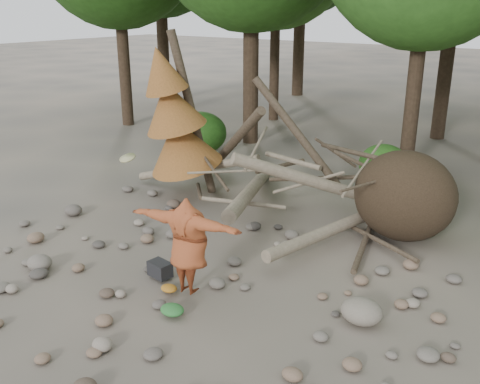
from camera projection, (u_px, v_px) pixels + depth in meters
The scene contains 12 objects.
ground at pixel (183, 282), 9.96m from camera, with size 120.00×120.00×0.00m, color #514C44.
deadfall_pile at pixel (378, 193), 11.79m from camera, with size 8.55×5.24×3.30m.
dead_conifer at pixel (175, 120), 13.55m from camera, with size 2.06×2.16×4.35m.
bush_left at pixel (200, 133), 18.26m from camera, with size 1.80×1.80×1.44m, color #225015.
bush_mid at pixel (383, 164), 15.32m from camera, with size 1.40×1.40×1.12m, color #2D651D.
frisbee_thrower at pixel (188, 245), 9.22m from camera, with size 2.75×0.86×2.28m.
backpack at pixel (160, 272), 10.03m from camera, with size 0.43×0.29×0.29m, color black.
cloth_green at pixel (172, 312), 8.84m from camera, with size 0.42×0.35×0.16m, color #2B6C2F.
cloth_orange at pixel (169, 291), 9.55m from camera, with size 0.31×0.26×0.11m, color #AD6D1D.
boulder_front_left at pixel (40, 263), 10.38m from camera, with size 0.50×0.45×0.30m, color slate.
boulder_mid_right at pixel (362, 311), 8.64m from camera, with size 0.69×0.62×0.41m, color gray.
boulder_mid_left at pixel (73, 210), 13.06m from camera, with size 0.45×0.41×0.27m, color #5A534C.
Camera 1 is at (6.00, -6.57, 4.92)m, focal length 40.00 mm.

